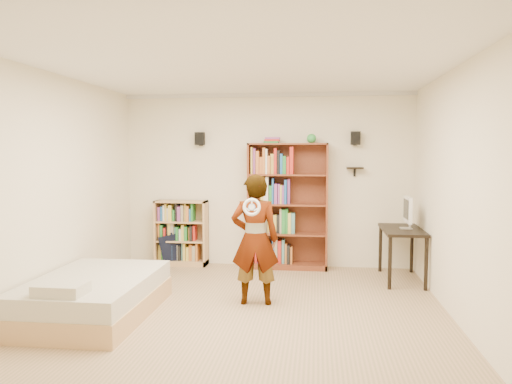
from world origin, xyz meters
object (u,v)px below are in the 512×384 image
at_px(daybed, 94,291).
at_px(person, 255,239).
at_px(low_bookshelf, 181,233).
at_px(tall_bookshelf, 288,206).
at_px(computer_desk, 402,254).

xyz_separation_m(daybed, person, (1.69, 0.66, 0.50)).
relative_size(low_bookshelf, person, 0.67).
bearing_deg(daybed, tall_bookshelf, 51.96).
bearing_deg(low_bookshelf, person, -53.10).
relative_size(daybed, person, 1.20).
relative_size(low_bookshelf, daybed, 0.56).
relative_size(computer_desk, person, 0.70).
distance_m(tall_bookshelf, person, 1.89).
bearing_deg(person, low_bookshelf, -58.99).
xyz_separation_m(tall_bookshelf, low_bookshelf, (-1.69, 0.02, -0.45)).
bearing_deg(person, computer_desk, -151.24).
bearing_deg(tall_bookshelf, computer_desk, -18.48).
bearing_deg(tall_bookshelf, low_bookshelf, 179.20).
height_order(computer_desk, daybed, computer_desk).
height_order(tall_bookshelf, low_bookshelf, tall_bookshelf).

